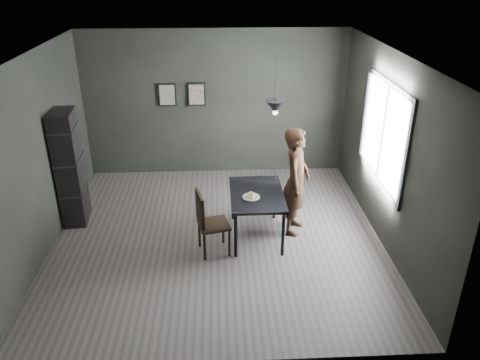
{
  "coord_description": "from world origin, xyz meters",
  "views": [
    {
      "loc": [
        0.03,
        -6.21,
        3.96
      ],
      "look_at": [
        0.35,
        0.05,
        0.95
      ],
      "focal_mm": 35.0,
      "sensor_mm": 36.0,
      "label": 1
    }
  ],
  "objects_px": {
    "woman": "(296,181)",
    "pendant_lamp": "(275,107)",
    "shelf_unit": "(70,168)",
    "wood_chair": "(208,219)",
    "cafe_table": "(257,198)",
    "white_plate": "(251,197)"
  },
  "relations": [
    {
      "from": "cafe_table",
      "to": "wood_chair",
      "type": "distance_m",
      "value": 0.85
    },
    {
      "from": "woman",
      "to": "wood_chair",
      "type": "relative_size",
      "value": 1.75
    },
    {
      "from": "woman",
      "to": "pendant_lamp",
      "type": "xyz_separation_m",
      "value": [
        -0.36,
        -0.05,
        1.19
      ]
    },
    {
      "from": "wood_chair",
      "to": "shelf_unit",
      "type": "relative_size",
      "value": 0.53
    },
    {
      "from": "woman",
      "to": "pendant_lamp",
      "type": "distance_m",
      "value": 1.25
    },
    {
      "from": "cafe_table",
      "to": "woman",
      "type": "distance_m",
      "value": 0.65
    },
    {
      "from": "shelf_unit",
      "to": "wood_chair",
      "type": "bearing_deg",
      "value": -31.67
    },
    {
      "from": "cafe_table",
      "to": "white_plate",
      "type": "relative_size",
      "value": 5.22
    },
    {
      "from": "wood_chair",
      "to": "pendant_lamp",
      "type": "distance_m",
      "value": 1.86
    },
    {
      "from": "shelf_unit",
      "to": "pendant_lamp",
      "type": "height_order",
      "value": "pendant_lamp"
    },
    {
      "from": "white_plate",
      "to": "woman",
      "type": "xyz_separation_m",
      "value": [
        0.7,
        0.3,
        0.1
      ]
    },
    {
      "from": "white_plate",
      "to": "shelf_unit",
      "type": "height_order",
      "value": "shelf_unit"
    },
    {
      "from": "pendant_lamp",
      "to": "woman",
      "type": "bearing_deg",
      "value": 8.12
    },
    {
      "from": "woman",
      "to": "wood_chair",
      "type": "height_order",
      "value": "woman"
    },
    {
      "from": "shelf_unit",
      "to": "pendant_lamp",
      "type": "distance_m",
      "value": 3.41
    },
    {
      "from": "shelf_unit",
      "to": "pendant_lamp",
      "type": "relative_size",
      "value": 2.15
    },
    {
      "from": "woman",
      "to": "pendant_lamp",
      "type": "bearing_deg",
      "value": 115.99
    },
    {
      "from": "wood_chair",
      "to": "white_plate",
      "type": "bearing_deg",
      "value": 8.84
    },
    {
      "from": "cafe_table",
      "to": "woman",
      "type": "relative_size",
      "value": 0.7
    },
    {
      "from": "white_plate",
      "to": "shelf_unit",
      "type": "xyz_separation_m",
      "value": [
        -2.82,
        0.81,
        0.17
      ]
    },
    {
      "from": "wood_chair",
      "to": "shelf_unit",
      "type": "distance_m",
      "value": 2.46
    },
    {
      "from": "wood_chair",
      "to": "shelf_unit",
      "type": "xyz_separation_m",
      "value": [
        -2.18,
        1.07,
        0.37
      ]
    }
  ]
}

